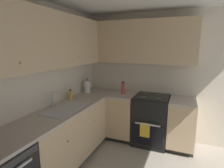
{
  "coord_description": "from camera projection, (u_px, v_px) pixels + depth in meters",
  "views": [
    {
      "loc": [
        -1.71,
        -0.31,
        1.82
      ],
      "look_at": [
        0.96,
        0.78,
        1.22
      ],
      "focal_mm": 29.3,
      "sensor_mm": 36.0,
      "label": 1
    }
  ],
  "objects": [
    {
      "name": "wall_back",
      "position": [
        23.0,
        92.0,
        2.39
      ],
      "size": [
        3.82,
        0.05,
        2.45
      ],
      "primitive_type": "cube",
      "color": "beige",
      "rests_on": "ground_plane"
    },
    {
      "name": "wall_right",
      "position": [
        168.0,
        78.0,
        3.49
      ],
      "size": [
        0.05,
        3.36,
        2.45
      ],
      "primitive_type": "cube",
      "color": "beige",
      "rests_on": "ground_plane"
    },
    {
      "name": "lower_cabinets_back",
      "position": [
        66.0,
        137.0,
        2.82
      ],
      "size": [
        1.68,
        0.62,
        0.87
      ],
      "color": "tan",
      "rests_on": "ground_plane"
    },
    {
      "name": "countertop_back",
      "position": [
        64.0,
        110.0,
        2.72
      ],
      "size": [
        2.88,
        0.6,
        0.03
      ],
      "primitive_type": "cube",
      "color": "#B7A89E",
      "rests_on": "lower_cabinets_back"
    },
    {
      "name": "lower_cabinets_right",
      "position": [
        149.0,
        120.0,
        3.46
      ],
      "size": [
        0.62,
        1.56,
        0.87
      ],
      "color": "tan",
      "rests_on": "ground_plane"
    },
    {
      "name": "countertop_right",
      "position": [
        150.0,
        98.0,
        3.36
      ],
      "size": [
        0.6,
        1.56,
        0.03
      ],
      "color": "#B7A89E",
      "rests_on": "lower_cabinets_right"
    },
    {
      "name": "oven_range",
      "position": [
        151.0,
        119.0,
        3.46
      ],
      "size": [
        0.68,
        0.62,
        1.06
      ],
      "color": "black",
      "rests_on": "ground_plane"
    },
    {
      "name": "upper_cabinets_back",
      "position": [
        44.0,
        40.0,
        2.43
      ],
      "size": [
        2.56,
        0.34,
        0.78
      ],
      "color": "tan"
    },
    {
      "name": "upper_cabinets_right",
      "position": [
        137.0,
        42.0,
        3.4
      ],
      "size": [
        0.32,
        2.11,
        0.78
      ],
      "color": "tan"
    },
    {
      "name": "sink",
      "position": [
        66.0,
        112.0,
        2.71
      ],
      "size": [
        0.71,
        0.4,
        0.1
      ],
      "color": "#B7B7BC",
      "rests_on": "countertop_back"
    },
    {
      "name": "faucet",
      "position": [
        54.0,
        98.0,
        2.75
      ],
      "size": [
        0.07,
        0.16,
        0.25
      ],
      "color": "silver",
      "rests_on": "countertop_back"
    },
    {
      "name": "soap_bottle",
      "position": [
        71.0,
        95.0,
        3.16
      ],
      "size": [
        0.06,
        0.06,
        0.19
      ],
      "color": "gold",
      "rests_on": "countertop_back"
    },
    {
      "name": "paper_towel_roll",
      "position": [
        87.0,
        87.0,
        3.64
      ],
      "size": [
        0.11,
        0.11,
        0.3
      ],
      "color": "white",
      "rests_on": "countertop_back"
    },
    {
      "name": "oil_bottle",
      "position": [
        123.0,
        88.0,
        3.53
      ],
      "size": [
        0.06,
        0.06,
        0.25
      ],
      "color": "#BF4C3F",
      "rests_on": "countertop_right"
    }
  ]
}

